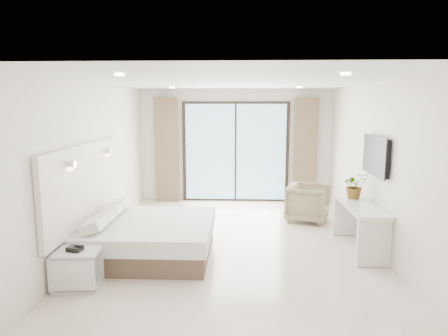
% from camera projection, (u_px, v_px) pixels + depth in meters
% --- Properties ---
extents(ground, '(6.20, 6.20, 0.00)m').
position_uv_depth(ground, '(233.00, 244.00, 6.78)').
color(ground, beige).
rests_on(ground, ground).
extents(room_shell, '(4.62, 6.22, 2.72)m').
position_uv_depth(room_shell, '(223.00, 147.00, 7.21)').
color(room_shell, silver).
rests_on(room_shell, ground).
extents(bed, '(1.96, 1.86, 0.69)m').
position_uv_depth(bed, '(148.00, 237.00, 6.24)').
color(bed, brown).
rests_on(bed, ground).
extents(nightstand, '(0.57, 0.48, 0.49)m').
position_uv_depth(nightstand, '(78.00, 269.00, 5.14)').
color(nightstand, silver).
rests_on(nightstand, ground).
extents(phone, '(0.21, 0.18, 0.06)m').
position_uv_depth(phone, '(75.00, 249.00, 5.07)').
color(phone, black).
rests_on(phone, nightstand).
extents(console_desk, '(0.50, 1.58, 0.77)m').
position_uv_depth(console_desk, '(360.00, 216.00, 6.42)').
color(console_desk, silver).
rests_on(console_desk, ground).
extents(plant, '(0.47, 0.51, 0.35)m').
position_uv_depth(plant, '(355.00, 188.00, 6.71)').
color(plant, '#33662D').
rests_on(plant, console_desk).
extents(armchair, '(0.95, 0.98, 0.81)m').
position_uv_depth(armchair, '(308.00, 201.00, 8.06)').
color(armchair, '#9A8D65').
rests_on(armchair, ground).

